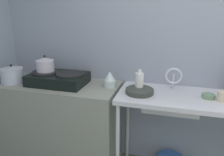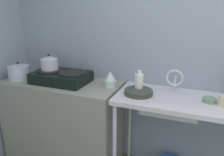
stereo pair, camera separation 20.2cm
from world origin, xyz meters
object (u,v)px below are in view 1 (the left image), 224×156
object	(u,v)px
small_bowl_on_drainboard	(208,96)
stove	(58,78)
percolator	(110,80)
bottle_by_sink	(139,82)
faucet	(174,77)
frying_pan	(140,91)
pot_on_left_burner	(45,64)
cup_by_rack	(223,97)
pot_beside_stove	(12,75)
sink_basin	(170,102)

from	to	relation	value
small_bowl_on_drainboard	stove	bearing A→B (deg)	-179.81
stove	percolator	bearing A→B (deg)	4.86
small_bowl_on_drainboard	percolator	bearing A→B (deg)	177.40
stove	bottle_by_sink	bearing A→B (deg)	1.39
faucet	frying_pan	world-z (taller)	faucet
percolator	bottle_by_sink	bearing A→B (deg)	-4.93
pot_on_left_burner	cup_by_rack	world-z (taller)	pot_on_left_burner
small_bowl_on_drainboard	bottle_by_sink	size ratio (longest dim) A/B	0.54
pot_beside_stove	sink_basin	distance (m)	1.61
sink_basin	bottle_by_sink	world-z (taller)	bottle_by_sink
pot_on_left_burner	sink_basin	size ratio (longest dim) A/B	0.39
frying_pan	cup_by_rack	xyz separation A→B (m)	(0.69, -0.00, 0.02)
frying_pan	faucet	bearing A→B (deg)	29.01
pot_on_left_burner	faucet	distance (m)	1.28
stove	small_bowl_on_drainboard	xyz separation A→B (m)	(1.43, 0.00, -0.04)
stove	frying_pan	size ratio (longest dim) A/B	2.23
small_bowl_on_drainboard	faucet	bearing A→B (deg)	158.77
faucet	cup_by_rack	world-z (taller)	faucet
stove	faucet	world-z (taller)	faucet
pot_beside_stove	frying_pan	world-z (taller)	pot_beside_stove
pot_on_left_burner	sink_basin	distance (m)	1.29
pot_beside_stove	frying_pan	size ratio (longest dim) A/B	0.90
small_bowl_on_drainboard	bottle_by_sink	world-z (taller)	bottle_by_sink
sink_basin	frying_pan	xyz separation A→B (m)	(-0.28, -0.02, 0.08)
pot_beside_stove	frying_pan	distance (m)	1.33
sink_basin	bottle_by_sink	distance (m)	0.33
faucet	cup_by_rack	xyz separation A→B (m)	(0.40, -0.16, -0.09)
percolator	small_bowl_on_drainboard	distance (m)	0.90
faucet	bottle_by_sink	world-z (taller)	faucet
faucet	small_bowl_on_drainboard	world-z (taller)	faucet
pot_on_left_burner	frying_pan	distance (m)	1.00
stove	frying_pan	distance (m)	0.85
pot_beside_stove	sink_basin	size ratio (longest dim) A/B	0.49
percolator	pot_on_left_burner	bearing A→B (deg)	-176.12
pot_on_left_burner	small_bowl_on_drainboard	bearing A→B (deg)	0.18
faucet	sink_basin	bearing A→B (deg)	-94.90
pot_beside_stove	cup_by_rack	world-z (taller)	pot_beside_stove
faucet	small_bowl_on_drainboard	distance (m)	0.34
pot_on_left_burner	cup_by_rack	size ratio (longest dim) A/B	2.12
pot_beside_stove	faucet	size ratio (longest dim) A/B	1.05
pot_beside_stove	faucet	xyz separation A→B (m)	(1.62, 0.20, 0.05)
cup_by_rack	small_bowl_on_drainboard	xyz separation A→B (m)	(-0.10, 0.05, -0.02)
cup_by_rack	small_bowl_on_drainboard	size ratio (longest dim) A/B	0.77
frying_pan	percolator	bearing A→B (deg)	164.49
faucet	bottle_by_sink	distance (m)	0.32
percolator	pot_beside_stove	bearing A→B (deg)	-172.78
bottle_by_sink	sink_basin	bearing A→B (deg)	-6.97
pot_on_left_burner	sink_basin	world-z (taller)	pot_on_left_burner
pot_on_left_burner	pot_beside_stove	distance (m)	0.37
stove	small_bowl_on_drainboard	distance (m)	1.43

